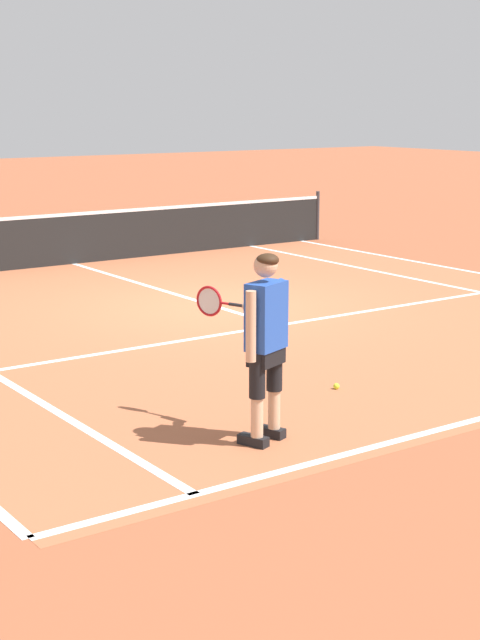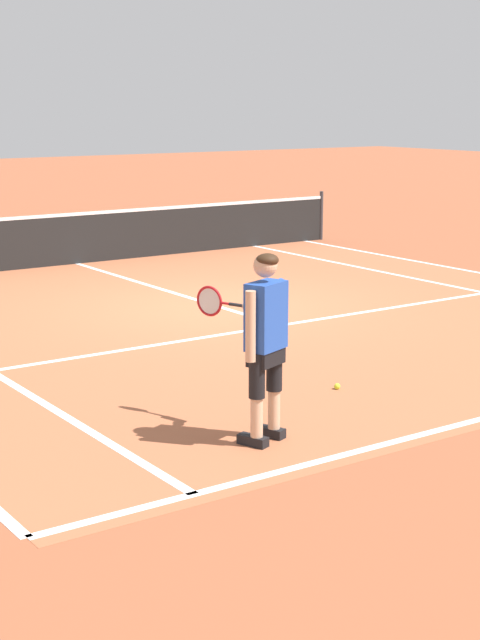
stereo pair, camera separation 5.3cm
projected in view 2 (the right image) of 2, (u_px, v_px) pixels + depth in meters
The scene contains 8 objects.
ground_plane at pixel (216, 306), 14.66m from camera, with size 80.00×80.00×0.00m, color #9E5133.
court_inner_surface at pixel (238, 312), 14.21m from camera, with size 10.98×11.15×0.00m, color #B2603D.
line_service at pixel (280, 325), 13.38m from camera, with size 8.23×0.10×0.01m, color white.
line_centre_service at pixel (162, 289), 15.95m from camera, with size 0.10×6.40×0.01m, color white.
line_singles_right at pixel (439, 283), 16.49m from camera, with size 0.10×10.75×0.01m, color white.
tennis_net at pixel (76, 238), 18.41m from camera, with size 11.96×0.08×1.07m.
tennis_player at pixel (264, 334), 8.60m from camera, with size 0.57×1.23×1.71m.
tennis_ball_near_feet at pixel (337, 386), 10.39m from camera, with size 0.07×0.07×0.07m, color #CCE02D.
Camera 2 is at (-7.87, -12.02, 2.98)m, focal length 54.96 mm.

